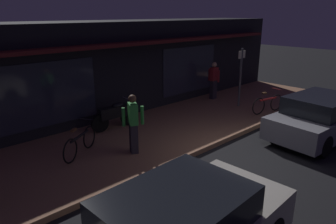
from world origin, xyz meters
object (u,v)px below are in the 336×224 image
sign_post (241,74)px  bicycle_parked (268,104)px  person_bystander (214,80)px  motorcycle (115,114)px  parked_car_far (321,117)px  person_photographer (133,123)px  bicycle_extra (80,143)px

sign_post → bicycle_parked: bearing=-87.9°
sign_post → person_bystander: bearing=84.6°
motorcycle → parked_car_far: size_ratio=0.40×
person_photographer → parked_car_far: 6.06m
motorcycle → bicycle_extra: (-1.90, -1.10, -0.14)m
motorcycle → bicycle_extra: size_ratio=1.19×
bicycle_parked → bicycle_extra: bearing=168.0°
motorcycle → bicycle_extra: bearing=-150.1°
person_photographer → person_bystander: size_ratio=1.00×
person_photographer → sign_post: bearing=6.1°
sign_post → bicycle_extra: bearing=178.1°
bicycle_extra → person_bystander: size_ratio=0.86×
bicycle_extra → person_photographer: bearing=-36.7°
person_bystander → parked_car_far: size_ratio=0.40×
motorcycle → person_bystander: size_ratio=1.02×
motorcycle → person_photographer: 2.14m
motorcycle → bicycle_extra: 2.20m
sign_post → parked_car_far: sign_post is taller
sign_post → parked_car_far: 3.77m
person_photographer → parked_car_far: size_ratio=0.40×
bicycle_extra → sign_post: (7.17, -0.23, 1.00)m
motorcycle → bicycle_parked: size_ratio=1.04×
bicycle_extra → sign_post: size_ratio=0.60×
bicycle_parked → bicycle_extra: 7.37m
person_photographer → motorcycle: bearing=69.6°
person_photographer → sign_post: sign_post is taller
bicycle_parked → person_photographer: (-6.04, 0.66, 0.52)m
bicycle_parked → bicycle_extra: (-7.21, 1.53, 0.00)m
person_bystander → sign_post: sign_post is taller
person_bystander → person_photographer: bearing=-160.9°
parked_car_far → person_photographer: bearing=150.7°
person_bystander → parked_car_far: bearing=-99.5°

